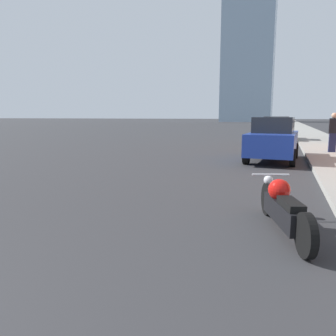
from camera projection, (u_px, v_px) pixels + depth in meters
name	position (u px, v px, depth m)	size (l,w,h in m)	color
sidewalk	(305.00, 131.00, 36.87)	(2.83, 240.00, 0.15)	gray
motorcycle	(283.00, 207.00, 4.89)	(0.92, 2.27, 0.76)	black
parked_car_blue	(273.00, 139.00, 12.49)	(1.96, 4.05, 1.68)	#1E3899
parked_car_silver	(276.00, 129.00, 22.51)	(2.01, 4.08, 1.69)	#BCBCC1
pedestrian	(333.00, 132.00, 14.30)	(0.36, 0.24, 1.71)	#1E2347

